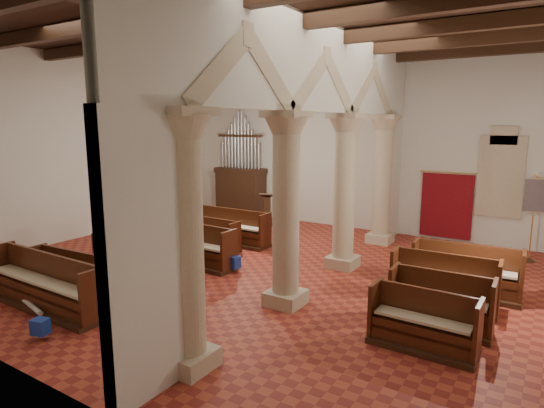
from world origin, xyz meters
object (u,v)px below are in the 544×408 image
Objects in this scene: pipe_organ at (241,183)px; lectern at (267,212)px; aisle_pew_0 at (423,330)px; processional_banner at (531,233)px; nave_pew_0 at (45,291)px.

pipe_organ reaches higher than lectern.
lectern is (1.84, -0.83, -0.85)m from pipe_organ.
pipe_organ reaches higher than aisle_pew_0.
nave_pew_0 is (-8.39, -9.12, -0.44)m from processional_banner.
pipe_organ is 11.91m from aisle_pew_0.
aisle_pew_0 is at bearing 19.43° from nave_pew_0.
lectern reaches higher than aisle_pew_0.
aisle_pew_0 is (9.27, -7.40, -1.02)m from pipe_organ.
pipe_organ reaches higher than nave_pew_0.
aisle_pew_0 is (-1.24, -6.68, -0.46)m from processional_banner.
processional_banner reaches higher than nave_pew_0.
pipe_organ is 10.12m from nave_pew_0.
processional_banner reaches higher than aisle_pew_0.
lectern is 0.50× the size of processional_banner.
aisle_pew_0 is at bearing -65.60° from lectern.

